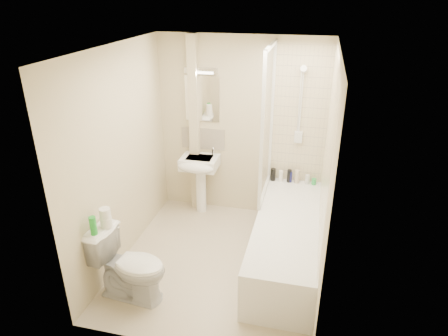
# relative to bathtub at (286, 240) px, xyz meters

# --- Properties ---
(floor) EXTENTS (2.50, 2.50, 0.00)m
(floor) POSITION_rel_bathtub_xyz_m (-0.75, -0.20, -0.29)
(floor) COLOR beige
(floor) RESTS_ON ground
(wall_back) EXTENTS (2.20, 0.02, 2.40)m
(wall_back) POSITION_rel_bathtub_xyz_m (-0.75, 1.05, 0.91)
(wall_back) COLOR beige
(wall_back) RESTS_ON ground
(wall_left) EXTENTS (0.02, 2.50, 2.40)m
(wall_left) POSITION_rel_bathtub_xyz_m (-1.85, -0.20, 0.91)
(wall_left) COLOR beige
(wall_left) RESTS_ON ground
(wall_right) EXTENTS (0.02, 2.50, 2.40)m
(wall_right) POSITION_rel_bathtub_xyz_m (0.35, -0.20, 0.91)
(wall_right) COLOR beige
(wall_right) RESTS_ON ground
(ceiling) EXTENTS (2.20, 2.50, 0.02)m
(ceiling) POSITION_rel_bathtub_xyz_m (-0.75, -0.20, 2.11)
(ceiling) COLOR white
(ceiling) RESTS_ON wall_back
(tile_back) EXTENTS (0.70, 0.01, 1.75)m
(tile_back) POSITION_rel_bathtub_xyz_m (0.00, 1.04, 1.14)
(tile_back) COLOR beige
(tile_back) RESTS_ON wall_back
(tile_right) EXTENTS (0.01, 2.10, 1.75)m
(tile_right) POSITION_rel_bathtub_xyz_m (0.34, 0.00, 1.14)
(tile_right) COLOR beige
(tile_right) RESTS_ON wall_right
(pipe_boxing) EXTENTS (0.12, 0.12, 2.40)m
(pipe_boxing) POSITION_rel_bathtub_xyz_m (-1.37, 0.99, 0.91)
(pipe_boxing) COLOR beige
(pipe_boxing) RESTS_ON ground
(splashback) EXTENTS (0.60, 0.02, 0.30)m
(splashback) POSITION_rel_bathtub_xyz_m (-1.27, 1.04, 0.74)
(splashback) COLOR beige
(splashback) RESTS_ON wall_back
(mirror) EXTENTS (0.46, 0.01, 0.60)m
(mirror) POSITION_rel_bathtub_xyz_m (-1.27, 1.04, 1.29)
(mirror) COLOR white
(mirror) RESTS_ON wall_back
(strip_light) EXTENTS (0.42, 0.07, 0.07)m
(strip_light) POSITION_rel_bathtub_xyz_m (-1.27, 1.02, 1.66)
(strip_light) COLOR silver
(strip_light) RESTS_ON wall_back
(bathtub) EXTENTS (0.70, 2.10, 0.55)m
(bathtub) POSITION_rel_bathtub_xyz_m (0.00, 0.00, 0.00)
(bathtub) COLOR white
(bathtub) RESTS_ON ground
(shower_screen) EXTENTS (0.04, 0.92, 1.80)m
(shower_screen) POSITION_rel_bathtub_xyz_m (-0.35, 0.60, 1.16)
(shower_screen) COLOR white
(shower_screen) RESTS_ON bathtub
(shower_fixture) EXTENTS (0.10, 0.16, 0.99)m
(shower_fixture) POSITION_rel_bathtub_xyz_m (-0.00, 0.99, 1.26)
(shower_fixture) COLOR white
(shower_fixture) RESTS_ON wall_back
(pedestal_sink) EXTENTS (0.49, 0.46, 0.95)m
(pedestal_sink) POSITION_rel_bathtub_xyz_m (-1.27, 0.81, 0.38)
(pedestal_sink) COLOR white
(pedestal_sink) RESTS_ON ground
(bottle_black_a) EXTENTS (0.07, 0.07, 0.17)m
(bottle_black_a) POSITION_rel_bathtub_xyz_m (-0.29, 0.96, 0.35)
(bottle_black_a) COLOR black
(bottle_black_a) RESTS_ON bathtub
(bottle_white_a) EXTENTS (0.06, 0.06, 0.15)m
(bottle_white_a) POSITION_rel_bathtub_xyz_m (-0.18, 0.96, 0.33)
(bottle_white_a) COLOR white
(bottle_white_a) RESTS_ON bathtub
(bottle_black_b) EXTENTS (0.06, 0.06, 0.17)m
(bottle_black_b) POSITION_rel_bathtub_xyz_m (-0.08, 0.96, 0.35)
(bottle_black_b) COLOR black
(bottle_black_b) RESTS_ON bathtub
(bottle_blue) EXTENTS (0.05, 0.05, 0.15)m
(bottle_blue) POSITION_rel_bathtub_xyz_m (-0.06, 0.96, 0.33)
(bottle_blue) COLOR navy
(bottle_blue) RESTS_ON bathtub
(bottle_cream) EXTENTS (0.06, 0.06, 0.18)m
(bottle_cream) POSITION_rel_bathtub_xyz_m (0.03, 0.96, 0.35)
(bottle_cream) COLOR beige
(bottle_cream) RESTS_ON bathtub
(bottle_white_b) EXTENTS (0.06, 0.06, 0.13)m
(bottle_white_b) POSITION_rel_bathtub_xyz_m (0.16, 0.96, 0.32)
(bottle_white_b) COLOR silver
(bottle_white_b) RESTS_ON bathtub
(bottle_green) EXTENTS (0.06, 0.06, 0.08)m
(bottle_green) POSITION_rel_bathtub_xyz_m (0.25, 0.96, 0.30)
(bottle_green) COLOR green
(bottle_green) RESTS_ON bathtub
(toilet) EXTENTS (0.57, 0.83, 0.76)m
(toilet) POSITION_rel_bathtub_xyz_m (-1.47, -0.94, 0.09)
(toilet) COLOR white
(toilet) RESTS_ON ground
(toilet_roll_lower) EXTENTS (0.11, 0.11, 0.10)m
(toilet_roll_lower) POSITION_rel_bathtub_xyz_m (-1.71, -0.88, 0.52)
(toilet_roll_lower) COLOR white
(toilet_roll_lower) RESTS_ON toilet
(toilet_roll_upper) EXTENTS (0.11, 0.11, 0.10)m
(toilet_roll_upper) POSITION_rel_bathtub_xyz_m (-1.71, -0.87, 0.62)
(toilet_roll_upper) COLOR white
(toilet_roll_upper) RESTS_ON toilet_roll_lower
(green_bottle) EXTENTS (0.07, 0.07, 0.19)m
(green_bottle) POSITION_rel_bathtub_xyz_m (-1.76, -1.03, 0.57)
(green_bottle) COLOR green
(green_bottle) RESTS_ON toilet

